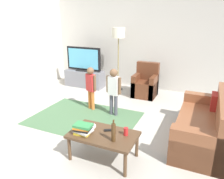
# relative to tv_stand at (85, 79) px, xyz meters

# --- Properties ---
(ground) EXTENTS (7.80, 7.80, 0.00)m
(ground) POSITION_rel_tv_stand_xyz_m (1.69, -2.30, -0.24)
(ground) COLOR #B2ADA3
(wall_back) EXTENTS (6.00, 0.12, 2.70)m
(wall_back) POSITION_rel_tv_stand_xyz_m (1.69, 0.70, 1.11)
(wall_back) COLOR silver
(wall_back) RESTS_ON ground
(area_rug) EXTENTS (2.20, 1.60, 0.01)m
(area_rug) POSITION_rel_tv_stand_xyz_m (1.15, -1.94, -0.24)
(area_rug) COLOR #4C724C
(area_rug) RESTS_ON ground
(tv_stand) EXTENTS (1.20, 0.44, 0.50)m
(tv_stand) POSITION_rel_tv_stand_xyz_m (0.00, 0.00, 0.00)
(tv_stand) COLOR slate
(tv_stand) RESTS_ON ground
(tv) EXTENTS (1.10, 0.28, 0.71)m
(tv) POSITION_rel_tv_stand_xyz_m (-0.00, -0.02, 0.60)
(tv) COLOR black
(tv) RESTS_ON tv_stand
(couch) EXTENTS (0.80, 1.80, 0.86)m
(couch) POSITION_rel_tv_stand_xyz_m (3.54, -1.87, 0.05)
(couch) COLOR brown
(couch) RESTS_ON ground
(armchair) EXTENTS (0.60, 0.60, 0.90)m
(armchair) POSITION_rel_tv_stand_xyz_m (1.93, -0.04, 0.05)
(armchair) COLOR brown
(armchair) RESTS_ON ground
(floor_lamp) EXTENTS (0.36, 0.36, 1.78)m
(floor_lamp) POSITION_rel_tv_stand_xyz_m (1.05, 0.15, 1.30)
(floor_lamp) COLOR #262626
(floor_lamp) RESTS_ON ground
(child_near_tv) EXTENTS (0.32, 0.18, 1.00)m
(child_near_tv) POSITION_rel_tv_stand_xyz_m (1.04, -1.44, 0.36)
(child_near_tv) COLOR orange
(child_near_tv) RESTS_ON ground
(child_center) EXTENTS (0.35, 0.17, 1.04)m
(child_center) POSITION_rel_tv_stand_xyz_m (1.64, -1.52, 0.38)
(child_center) COLOR #4C4C59
(child_center) RESTS_ON ground
(coffee_table) EXTENTS (1.00, 0.60, 0.42)m
(coffee_table) POSITION_rel_tv_stand_xyz_m (2.13, -3.00, 0.13)
(coffee_table) COLOR #513823
(coffee_table) RESTS_ON ground
(book_stack) EXTENTS (0.29, 0.24, 0.16)m
(book_stack) POSITION_rel_tv_stand_xyz_m (1.86, -3.12, 0.26)
(book_stack) COLOR yellow
(book_stack) RESTS_ON coffee_table
(bottle) EXTENTS (0.06, 0.06, 0.33)m
(bottle) POSITION_rel_tv_stand_xyz_m (2.35, -3.12, 0.31)
(bottle) COLOR #4C3319
(bottle) RESTS_ON coffee_table
(tv_remote) EXTENTS (0.17, 0.13, 0.02)m
(tv_remote) POSITION_rel_tv_stand_xyz_m (2.18, -2.88, 0.19)
(tv_remote) COLOR black
(tv_remote) RESTS_ON coffee_table
(soda_can) EXTENTS (0.07, 0.07, 0.12)m
(soda_can) POSITION_rel_tv_stand_xyz_m (2.45, -2.90, 0.24)
(soda_can) COLOR red
(soda_can) RESTS_ON coffee_table
(plate) EXTENTS (0.22, 0.22, 0.02)m
(plate) POSITION_rel_tv_stand_xyz_m (1.83, -2.90, 0.18)
(plate) COLOR white
(plate) RESTS_ON coffee_table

